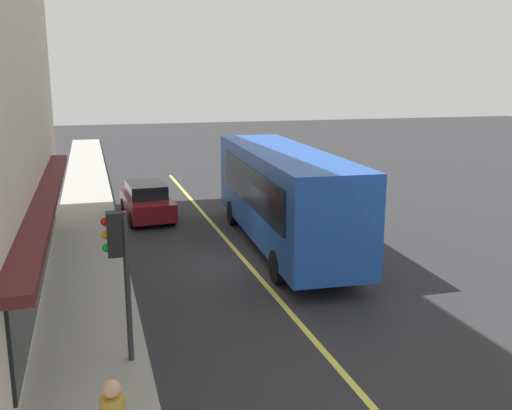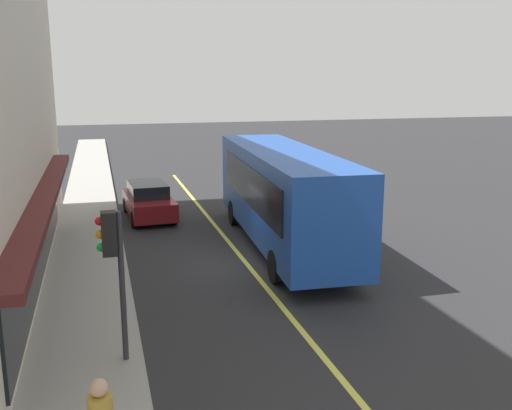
{
  "view_description": "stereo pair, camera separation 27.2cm",
  "coord_description": "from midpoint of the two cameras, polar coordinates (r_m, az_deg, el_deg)",
  "views": [
    {
      "loc": [
        -17.08,
        4.72,
        5.93
      ],
      "look_at": [
        1.49,
        -0.74,
        1.6
      ],
      "focal_mm": 39.88,
      "sensor_mm": 36.0,
      "label": 1
    },
    {
      "loc": [
        -17.15,
        4.46,
        5.93
      ],
      "look_at": [
        1.49,
        -0.74,
        1.6
      ],
      "focal_mm": 39.88,
      "sensor_mm": 36.0,
      "label": 2
    }
  ],
  "objects": [
    {
      "name": "ground",
      "position": [
        18.69,
        -1.31,
        -5.9
      ],
      "size": [
        120.0,
        120.0,
        0.0
      ],
      "primitive_type": "plane",
      "color": "#28282B"
    },
    {
      "name": "sidewalk",
      "position": [
        18.09,
        -16.91,
        -6.84
      ],
      "size": [
        80.0,
        2.44,
        0.15
      ],
      "primitive_type": "cube",
      "color": "#9E9B93",
      "rests_on": "ground"
    },
    {
      "name": "lane_centre_stripe",
      "position": [
        18.68,
        -1.31,
        -5.89
      ],
      "size": [
        36.0,
        0.16,
        0.01
      ],
      "primitive_type": "cube",
      "color": "#D8D14C",
      "rests_on": "ground"
    },
    {
      "name": "bus",
      "position": [
        20.08,
        2.26,
        1.27
      ],
      "size": [
        11.25,
        3.11,
        3.5
      ],
      "color": "#1E4CAD",
      "rests_on": "ground"
    },
    {
      "name": "traffic_light",
      "position": [
        11.78,
        -14.34,
        -4.56
      ],
      "size": [
        0.3,
        0.52,
        3.2
      ],
      "color": "#2D2D33",
      "rests_on": "sidewalk"
    },
    {
      "name": "car_maroon",
      "position": [
        24.98,
        -11.21,
        0.38
      ],
      "size": [
        4.4,
        2.06,
        1.52
      ],
      "color": "maroon",
      "rests_on": "ground"
    }
  ]
}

